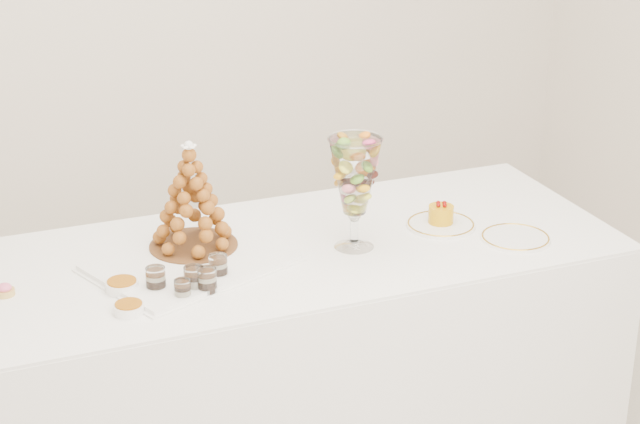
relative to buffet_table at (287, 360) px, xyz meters
name	(u,v)px	position (x,y,z in m)	size (l,w,h in m)	color
buffet_table	(287,360)	(0.00, 0.00, 0.00)	(2.18, 0.97, 0.81)	white
lace_tray	(190,263)	(-0.31, 0.00, 0.41)	(0.55, 0.41, 0.02)	white
macaron_vase	(355,178)	(0.20, -0.08, 0.64)	(0.16, 0.16, 0.36)	white
cake_plate	(441,225)	(0.54, -0.06, 0.41)	(0.23, 0.23, 0.01)	white
spare_plate	(515,238)	(0.70, -0.25, 0.41)	(0.22, 0.22, 0.01)	white
pink_tart	(5,290)	(-0.86, 0.04, 0.42)	(0.06, 0.06, 0.04)	tan
verrine_a	(156,280)	(-0.46, -0.13, 0.44)	(0.06, 0.06, 0.08)	white
verrine_b	(194,279)	(-0.36, -0.17, 0.44)	(0.06, 0.06, 0.08)	white
verrine_c	(218,267)	(-0.27, -0.12, 0.44)	(0.06, 0.06, 0.08)	white
verrine_d	(183,290)	(-0.41, -0.21, 0.44)	(0.05, 0.05, 0.06)	white
verrine_e	(207,281)	(-0.33, -0.19, 0.44)	(0.06, 0.06, 0.08)	white
ramekin_back	(122,286)	(-0.55, -0.08, 0.42)	(0.10, 0.10, 0.03)	white
ramekin_front	(129,309)	(-0.57, -0.22, 0.42)	(0.09, 0.09, 0.03)	white
croquembouche	(191,196)	(-0.27, 0.10, 0.59)	(0.28, 0.28, 0.35)	brown
mousse_cake	(441,214)	(0.54, -0.05, 0.45)	(0.08, 0.08, 0.07)	#D8980A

